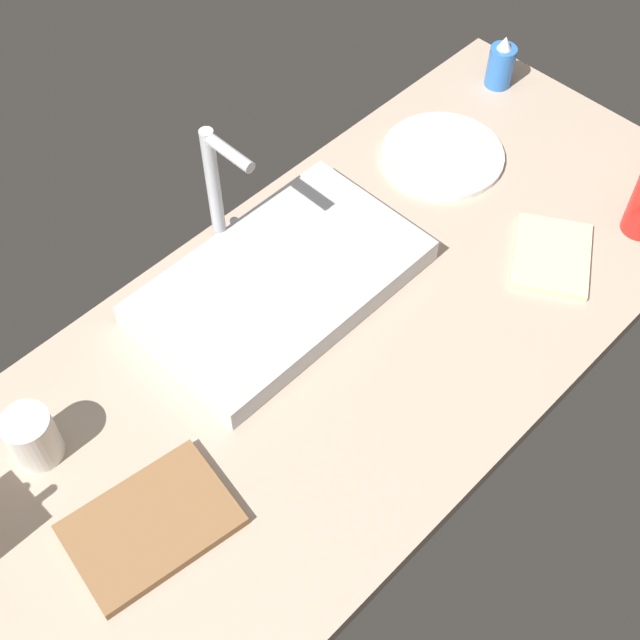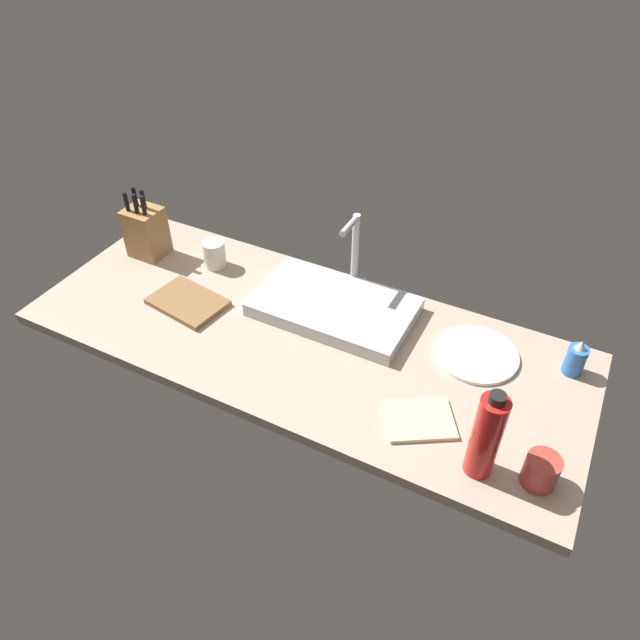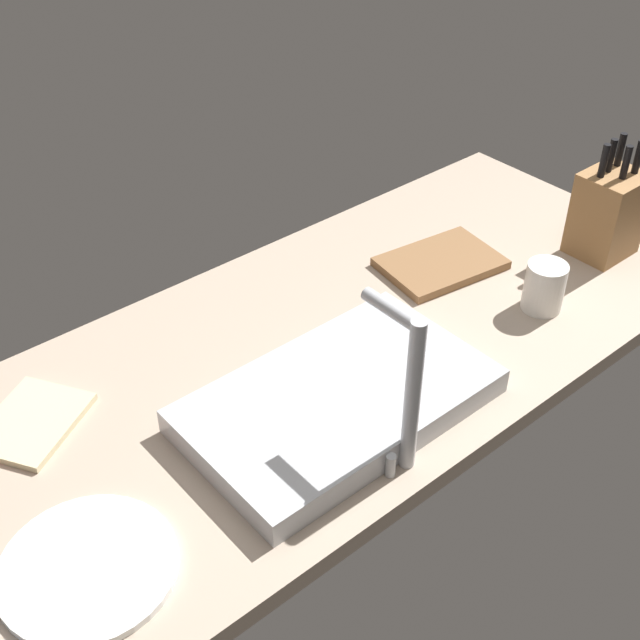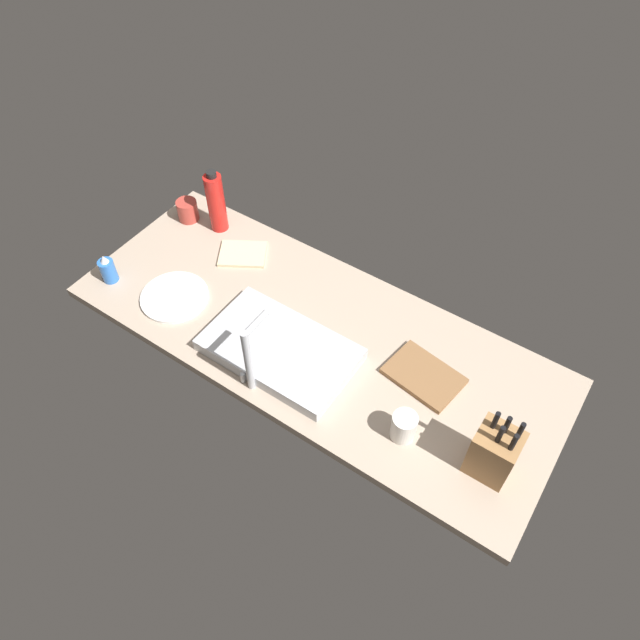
# 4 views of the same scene
# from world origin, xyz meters

# --- Properties ---
(countertop_slab) EXTENTS (1.70, 0.68, 0.04)m
(countertop_slab) POSITION_xyz_m (0.00, 0.00, 0.02)
(countertop_slab) COLOR tan
(countertop_slab) RESTS_ON ground
(sink_basin) EXTENTS (0.49, 0.29, 0.05)m
(sink_basin) POSITION_xyz_m (0.04, 0.14, 0.06)
(sink_basin) COLOR #B7BABF
(sink_basin) RESTS_ON countertop_slab
(faucet) EXTENTS (0.06, 0.12, 0.27)m
(faucet) POSITION_xyz_m (0.04, 0.28, 0.19)
(faucet) COLOR #B7BABF
(faucet) RESTS_ON countertop_slab
(knife_block) EXTENTS (0.12, 0.11, 0.24)m
(knife_block) POSITION_xyz_m (-0.69, 0.13, 0.13)
(knife_block) COLOR #9E7042
(knife_block) RESTS_ON countertop_slab
(cutting_board) EXTENTS (0.26, 0.19, 0.02)m
(cutting_board) POSITION_xyz_m (-0.39, -0.05, 0.04)
(cutting_board) COLOR brown
(cutting_board) RESTS_ON countertop_slab
(dinner_plate) EXTENTS (0.24, 0.24, 0.01)m
(dinner_plate) POSITION_xyz_m (0.50, 0.15, 0.04)
(dinner_plate) COLOR white
(dinner_plate) RESTS_ON countertop_slab
(dish_towel) EXTENTS (0.22, 0.21, 0.01)m
(dish_towel) POSITION_xyz_m (0.43, -0.16, 0.04)
(dish_towel) COLOR beige
(dish_towel) RESTS_ON countertop_slab
(ceramic_cup) EXTENTS (0.08, 0.08, 0.10)m
(ceramic_cup) POSITION_xyz_m (-0.44, 0.17, 0.08)
(ceramic_cup) COLOR silver
(ceramic_cup) RESTS_ON countertop_slab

